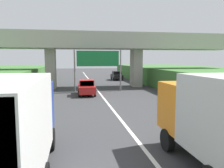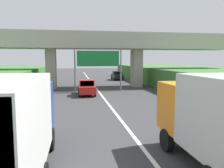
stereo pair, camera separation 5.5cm
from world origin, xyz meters
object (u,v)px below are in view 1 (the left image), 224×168
(truck_blue, at_px, (7,127))
(construction_barrel_3, at_px, (18,112))
(car_red, at_px, (86,87))
(construction_barrel_4, at_px, (29,102))
(construction_barrel_5, at_px, (37,95))
(overhead_highway_sign, at_px, (98,61))
(car_black, at_px, (117,76))
(construction_barrel_2, at_px, (5,129))

(truck_blue, bearing_deg, construction_barrel_3, 101.31)
(car_red, bearing_deg, construction_barrel_4, -131.66)
(truck_blue, relative_size, construction_barrel_3, 8.11)
(construction_barrel_3, xyz_separation_m, construction_barrel_5, (0.06, 7.47, 0.00))
(overhead_highway_sign, bearing_deg, car_black, 70.40)
(construction_barrel_2, relative_size, construction_barrel_3, 1.00)
(car_red, distance_m, construction_barrel_3, 10.71)
(overhead_highway_sign, bearing_deg, construction_barrel_4, -128.43)
(overhead_highway_sign, distance_m, car_black, 15.89)
(truck_blue, relative_size, construction_barrel_4, 8.11)
(car_red, bearing_deg, car_black, 68.55)
(car_black, height_order, construction_barrel_3, car_black)
(construction_barrel_5, bearing_deg, construction_barrel_3, -90.48)
(construction_barrel_3, distance_m, construction_barrel_4, 3.73)
(car_red, distance_m, construction_barrel_2, 14.03)
(construction_barrel_3, relative_size, construction_barrel_5, 1.00)
(overhead_highway_sign, xyz_separation_m, construction_barrel_5, (-6.64, -4.67, -3.29))
(truck_blue, height_order, car_red, truck_blue)
(car_red, distance_m, car_black, 18.73)
(construction_barrel_2, distance_m, construction_barrel_5, 11.20)
(truck_blue, bearing_deg, car_red, 79.17)
(overhead_highway_sign, bearing_deg, construction_barrel_2, -112.21)
(construction_barrel_2, height_order, construction_barrel_5, same)
(car_black, xyz_separation_m, construction_barrel_2, (-11.72, -30.59, -0.40))
(overhead_highway_sign, xyz_separation_m, car_red, (-1.61, -2.72, -2.89))
(overhead_highway_sign, relative_size, car_black, 1.43)
(construction_barrel_5, bearing_deg, truck_blue, -84.18)
(construction_barrel_5, bearing_deg, construction_barrel_2, -89.20)
(car_red, relative_size, construction_barrel_3, 4.56)
(truck_blue, distance_m, construction_barrel_4, 12.34)
(car_black, bearing_deg, construction_barrel_2, -110.97)
(construction_barrel_3, relative_size, construction_barrel_4, 1.00)
(truck_blue, bearing_deg, overhead_highway_sign, 76.28)
(car_black, bearing_deg, construction_barrel_4, -117.25)
(car_red, bearing_deg, construction_barrel_5, -158.77)
(construction_barrel_2, height_order, construction_barrel_4, same)
(construction_barrel_2, xyz_separation_m, construction_barrel_4, (-0.19, 7.47, 0.00))
(overhead_highway_sign, distance_m, car_red, 4.28)
(overhead_highway_sign, xyz_separation_m, construction_barrel_3, (-6.70, -12.14, -3.29))
(car_black, bearing_deg, construction_barrel_3, -113.97)
(truck_blue, distance_m, construction_barrel_5, 16.02)
(construction_barrel_5, bearing_deg, construction_barrel_4, -90.48)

